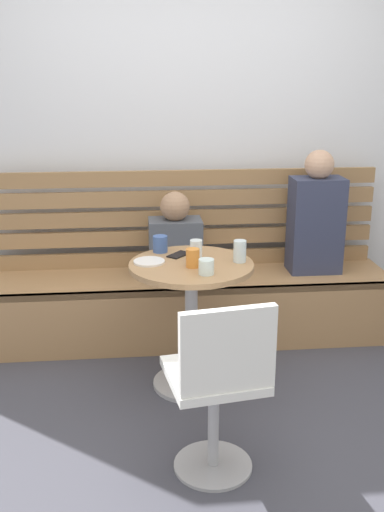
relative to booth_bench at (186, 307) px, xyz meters
The scene contains 15 objects.
ground 1.22m from the booth_bench, 90.00° to the right, with size 8.00×8.00×0.00m, color #42424C.
back_wall 1.31m from the booth_bench, 90.00° to the left, with size 5.20×0.10×2.90m, color silver.
booth_bench is the anchor object (origin of this frame).
booth_backrest 0.61m from the booth_bench, 90.00° to the left, with size 2.65×0.04×0.66m.
cafe_table 0.70m from the booth_bench, 92.40° to the right, with size 0.68×0.68×0.74m.
white_chair 1.47m from the booth_bench, 89.43° to the right, with size 0.46×0.46×0.85m.
person_adult 1.05m from the booth_bench, ahead, with size 0.34×0.22×0.81m.
person_child_left 0.47m from the booth_bench, 169.00° to the left, with size 0.34×0.22×0.56m.
cup_water_clear 0.81m from the booth_bench, 89.37° to the right, with size 0.07×0.07×0.11m, color white.
cup_glass_short 0.99m from the booth_bench, 87.74° to the right, with size 0.08×0.08×0.08m, color silver.
cup_mug_blue 0.72m from the booth_bench, 114.14° to the right, with size 0.08×0.08×0.10m, color #3D5B9E.
cup_tumbler_orange 0.90m from the booth_bench, 92.04° to the right, with size 0.07×0.07×0.10m, color orange.
cup_glass_tall 0.89m from the booth_bench, 69.45° to the right, with size 0.07×0.07×0.12m, color silver.
plate_small 0.84m from the booth_bench, 112.77° to the right, with size 0.17×0.17×0.01m, color white.
phone_on_table 0.72m from the booth_bench, 99.82° to the right, with size 0.07×0.14×0.01m, color black.
Camera 1 is at (-0.32, -2.46, 1.74)m, focal length 41.51 mm.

